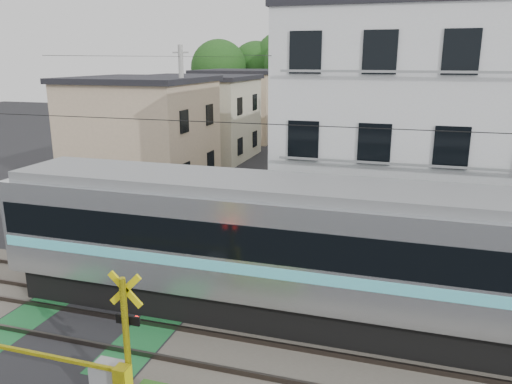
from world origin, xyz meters
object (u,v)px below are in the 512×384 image
(apartment_block, at_px, (413,126))
(pedestrian, at_px, (281,145))
(crossing_signal_far, at_px, (101,237))
(crossing_signal_near, at_px, (111,374))

(apartment_block, height_order, pedestrian, apartment_block)
(crossing_signal_far, xyz_separation_m, apartment_block, (11.09, 5.84, 3.94))
(crossing_signal_near, relative_size, crossing_signal_far, 1.00)
(crossing_signal_near, height_order, pedestrian, crossing_signal_near)
(crossing_signal_near, distance_m, apartment_block, 14.95)
(crossing_signal_near, distance_m, crossing_signal_far, 8.95)
(crossing_signal_far, relative_size, pedestrian, 2.52)
(crossing_signal_near, relative_size, apartment_block, 0.46)
(crossing_signal_far, distance_m, apartment_block, 13.14)
(crossing_signal_far, height_order, pedestrian, crossing_signal_far)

